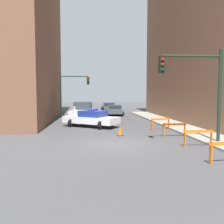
% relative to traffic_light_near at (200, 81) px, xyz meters
% --- Properties ---
extents(ground_plane, '(120.00, 120.00, 0.00)m').
position_rel_traffic_light_near_xyz_m(ground_plane, '(-4.73, 0.37, -3.53)').
color(ground_plane, '#424244').
extents(sidewalk_right, '(2.40, 44.00, 0.12)m').
position_rel_traffic_light_near_xyz_m(sidewalk_right, '(1.47, 0.37, -3.47)').
color(sidewalk_right, gray).
rests_on(sidewalk_right, ground_plane).
extents(traffic_light_near, '(3.64, 0.35, 5.20)m').
position_rel_traffic_light_near_xyz_m(traffic_light_near, '(0.00, 0.00, 0.00)').
color(traffic_light_near, black).
rests_on(traffic_light_near, sidewalk_right).
extents(traffic_light_far, '(3.44, 0.35, 5.20)m').
position_rel_traffic_light_near_xyz_m(traffic_light_far, '(-8.03, 16.28, -0.13)').
color(traffic_light_far, black).
rests_on(traffic_light_far, ground_plane).
extents(police_car, '(4.92, 4.20, 1.52)m').
position_rel_traffic_light_near_xyz_m(police_car, '(-5.84, 7.66, -2.81)').
color(police_car, white).
rests_on(police_car, ground_plane).
extents(white_truck, '(3.01, 5.58, 1.90)m').
position_rel_traffic_light_near_xyz_m(white_truck, '(-6.65, 12.88, -2.62)').
color(white_truck, silver).
rests_on(white_truck, ground_plane).
extents(parked_car_near, '(2.56, 4.46, 1.31)m').
position_rel_traffic_light_near_xyz_m(parked_car_near, '(-2.48, 18.32, -2.86)').
color(parked_car_near, '#474C51').
rests_on(parked_car_near, ground_plane).
extents(parked_car_mid, '(2.28, 4.30, 1.31)m').
position_rel_traffic_light_near_xyz_m(parked_car_mid, '(-2.53, 25.70, -2.86)').
color(parked_car_mid, '#474C51').
rests_on(parked_car_mid, ground_plane).
extents(pedestrian_crossing, '(0.49, 0.49, 1.66)m').
position_rel_traffic_light_near_xyz_m(pedestrian_crossing, '(-7.32, 9.33, -2.67)').
color(pedestrian_crossing, '#474C66').
rests_on(pedestrian_crossing, ground_plane).
extents(barrier_mid, '(1.60, 0.28, 0.90)m').
position_rel_traffic_light_near_xyz_m(barrier_mid, '(-0.40, -0.75, -2.91)').
color(barrier_mid, orange).
rests_on(barrier_mid, ground_plane).
extents(barrier_back, '(1.60, 0.17, 0.90)m').
position_rel_traffic_light_near_xyz_m(barrier_back, '(-0.56, 2.36, -2.91)').
color(barrier_back, orange).
rests_on(barrier_back, ground_plane).
extents(barrier_corner, '(1.58, 0.44, 0.90)m').
position_rel_traffic_light_near_xyz_m(barrier_corner, '(-0.50, 5.49, -2.91)').
color(barrier_corner, orange).
rests_on(barrier_corner, ground_plane).
extents(traffic_cone, '(0.36, 0.36, 0.66)m').
position_rel_traffic_light_near_xyz_m(traffic_cone, '(-4.06, 3.11, -3.21)').
color(traffic_cone, black).
rests_on(traffic_cone, ground_plane).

